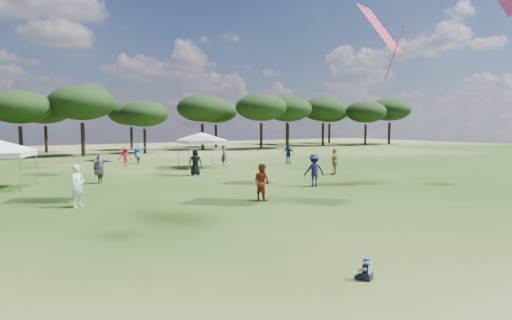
% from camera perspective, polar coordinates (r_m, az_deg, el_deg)
% --- Properties ---
extents(ground, '(140.00, 140.00, 0.00)m').
position_cam_1_polar(ground, '(8.90, 24.39, -18.36)').
color(ground, '#2C4715').
rests_on(ground, ground).
extents(tree_line, '(108.78, 17.63, 7.77)m').
position_cam_1_polar(tree_line, '(52.50, -23.87, 6.60)').
color(tree_line, black).
rests_on(tree_line, ground).
extents(tent_left, '(5.30, 5.30, 2.88)m').
position_cam_1_polar(tent_left, '(26.09, -30.96, 1.99)').
color(tent_left, gray).
rests_on(tent_left, ground).
extents(tent_right, '(6.32, 6.32, 3.06)m').
position_cam_1_polar(tent_right, '(33.83, -7.28, 3.45)').
color(tent_right, gray).
rests_on(tent_right, ground).
extents(toddler, '(0.37, 0.40, 0.50)m').
position_cam_1_polar(toddler, '(10.05, 14.50, -14.00)').
color(toddler, '#161932').
rests_on(toddler, ground).
extents(festival_crowd, '(30.35, 21.91, 1.83)m').
position_cam_1_polar(festival_crowd, '(26.97, -15.84, -0.84)').
color(festival_crowd, maroon).
rests_on(festival_crowd, ground).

